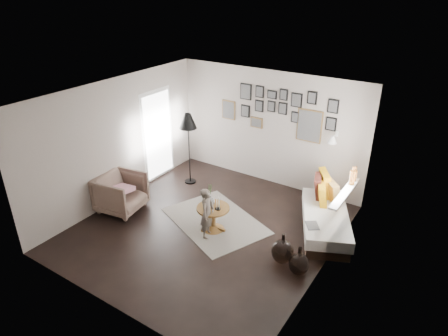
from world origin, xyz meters
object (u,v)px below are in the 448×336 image
Objects in this scene: demijohn_large at (282,251)px; pedestal_table at (213,219)px; floor_lamp at (188,124)px; demijohn_small at (299,264)px; child at (207,213)px; magazine_basket at (117,202)px; vase at (210,199)px; armchair at (121,193)px; daybed at (327,217)px.

pedestal_table is at bearing 174.12° from demijohn_large.
floor_lamp is 3.97m from demijohn_small.
magazine_basket is at bearing 86.81° from child.
demijohn_large is 1.10× the size of demijohn_small.
vase reaches higher than magazine_basket.
pedestal_table is 2.04m from armchair.
daybed is 2.31× the size of armchair.
pedestal_table is at bearing -3.06° from child.
daybed is 4.48× the size of magazine_basket.
child reaches higher than demijohn_small.
vase is 0.26× the size of floor_lamp.
magazine_basket is at bearing -176.07° from demijohn_small.
demijohn_large is at bearing -25.42° from floor_lamp.
demijohn_large is at bearing -5.88° from pedestal_table.
demijohn_large is at bearing -6.30° from vase.
child is at bearing -93.41° from armchair.
floor_lamp is at bearing 75.87° from magazine_basket.
armchair is 1.53× the size of demijohn_large.
demijohn_large is 1.51m from child.
demijohn_large reaches higher than magazine_basket.
armchair is at bearing -167.60° from pedestal_table.
demijohn_large is (1.52, -0.16, -0.01)m from pedestal_table.
daybed is 1.37m from demijohn_large.
magazine_basket is 3.55m from demijohn_large.
vase is 0.45× the size of child.
magazine_basket is at bearing -163.78° from vase.
vase is at bearing 173.70° from demijohn_large.
child is (-1.76, -1.42, 0.22)m from daybed.
pedestal_table is 1.10× the size of demijohn_large.
child reaches higher than vase.
floor_lamp reaches higher than magazine_basket.
vase is at bearing -41.08° from floor_lamp.
floor_lamp is (-1.47, 1.28, 0.82)m from vase.
floor_lamp is (-3.35, 0.12, 1.17)m from daybed.
magazine_basket is 0.79× the size of demijohn_large.
daybed is at bearing 92.83° from demijohn_small.
vase is at bearing 165.96° from pedestal_table.
vase is 0.22× the size of daybed.
daybed is at bearing 33.31° from pedestal_table.
daybed is at bearing 24.33° from magazine_basket.
pedestal_table is 1.89m from demijohn_small.
pedestal_table is at bearing 15.08° from magazine_basket.
daybed is 3.55m from floor_lamp.
armchair is 2.08m from floor_lamp.
daybed is 1.19× the size of floor_lamp.
demijohn_small is at bearing -8.65° from vase.
demijohn_small is 1.86m from child.
armchair is at bearing -175.44° from demijohn_large.
vase is 2.02m from demijohn_small.
floor_lamp reaches higher than child.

